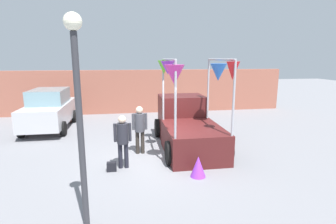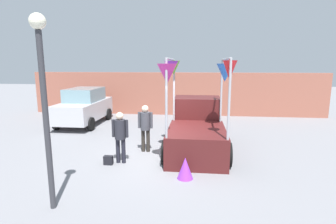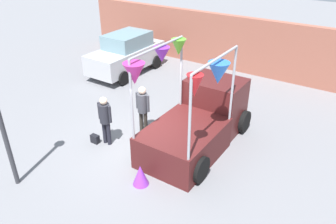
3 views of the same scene
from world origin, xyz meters
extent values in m
plane|color=slate|center=(0.00, 0.00, 0.00)|extent=(60.00, 60.00, 0.00)
cube|color=#4C1919|center=(1.38, 0.10, 0.50)|extent=(1.90, 2.60, 1.00)
cube|color=#4C1919|center=(1.38, 2.10, 0.90)|extent=(1.80, 1.40, 1.80)
cube|color=#8CB2C6|center=(1.38, 2.10, 1.35)|extent=(1.76, 1.37, 0.60)
cylinder|color=black|center=(0.43, 2.45, 0.38)|extent=(0.22, 0.76, 0.76)
cylinder|color=black|center=(2.33, 2.45, 0.38)|extent=(0.22, 0.76, 0.76)
cylinder|color=black|center=(0.43, -0.60, 0.38)|extent=(0.22, 0.76, 0.76)
cylinder|color=black|center=(2.33, -0.60, 0.38)|extent=(0.22, 0.76, 0.76)
cylinder|color=#A5A5AD|center=(0.51, 1.32, 2.13)|extent=(0.07, 0.07, 2.26)
cylinder|color=#A5A5AD|center=(2.25, 1.32, 2.13)|extent=(0.07, 0.07, 2.26)
cylinder|color=#A5A5AD|center=(0.51, -1.12, 2.13)|extent=(0.07, 0.07, 2.26)
cylinder|color=#A5A5AD|center=(2.25, -1.12, 2.13)|extent=(0.07, 0.07, 2.26)
cylinder|color=#A5A5AD|center=(0.51, 0.10, 3.26)|extent=(0.07, 2.44, 0.07)
cylinder|color=#A5A5AD|center=(2.25, 0.10, 3.26)|extent=(0.07, 2.44, 0.07)
cone|color=#D83399|center=(0.51, -0.95, 2.84)|extent=(0.71, 0.71, 0.57)
cone|color=red|center=(2.25, -0.95, 2.94)|extent=(0.48, 0.48, 0.54)
cone|color=purple|center=(0.51, 0.27, 3.00)|extent=(0.53, 0.53, 0.43)
cone|color=blue|center=(2.25, 0.27, 2.84)|extent=(0.80, 0.80, 0.58)
cone|color=#66CC33|center=(0.51, 1.15, 2.98)|extent=(0.61, 0.61, 0.49)
cube|color=#B7B7BC|center=(-4.44, 4.42, 0.77)|extent=(1.70, 4.00, 0.90)
cube|color=#72939E|center=(-4.44, 4.57, 1.55)|extent=(1.50, 2.10, 0.66)
cylinder|color=black|center=(-5.29, 5.67, 0.32)|extent=(0.18, 0.64, 0.64)
cylinder|color=black|center=(-3.59, 5.67, 0.32)|extent=(0.18, 0.64, 0.64)
cylinder|color=black|center=(-5.29, 3.17, 0.32)|extent=(0.18, 0.64, 0.64)
cylinder|color=black|center=(-3.59, 3.17, 0.32)|extent=(0.18, 0.64, 0.64)
cylinder|color=black|center=(-1.09, -0.65, 0.39)|extent=(0.13, 0.13, 0.78)
cylinder|color=black|center=(-0.91, -0.65, 0.39)|extent=(0.13, 0.13, 0.78)
cylinder|color=#26262D|center=(-1.00, -0.65, 1.10)|extent=(0.34, 0.34, 0.62)
sphere|color=beige|center=(-1.00, -0.65, 1.52)|extent=(0.24, 0.24, 0.24)
cylinder|color=#26262D|center=(-1.22, -0.65, 1.13)|extent=(0.09, 0.09, 0.56)
cylinder|color=#26262D|center=(-0.78, -0.65, 1.13)|extent=(0.09, 0.09, 0.56)
cylinder|color=#2D2823|center=(-0.52, 0.51, 0.40)|extent=(0.13, 0.13, 0.81)
cylinder|color=#2D2823|center=(-0.34, 0.51, 0.40)|extent=(0.13, 0.13, 0.81)
cylinder|color=#3F3F47|center=(-0.43, 0.51, 1.12)|extent=(0.34, 0.34, 0.64)
sphere|color=beige|center=(-0.43, 0.51, 1.56)|extent=(0.24, 0.24, 0.24)
cylinder|color=#3F3F47|center=(-0.65, 0.51, 1.16)|extent=(0.09, 0.09, 0.57)
cylinder|color=#3F3F47|center=(-0.21, 0.51, 1.16)|extent=(0.09, 0.09, 0.57)
cube|color=black|center=(-1.35, -0.85, 0.14)|extent=(0.28, 0.16, 0.28)
cylinder|color=#333338|center=(-1.72, -3.42, 1.88)|extent=(0.12, 0.12, 3.77)
cube|color=#9E5947|center=(0.00, 7.66, 1.30)|extent=(18.00, 0.36, 2.60)
cone|color=purple|center=(1.09, -1.60, 0.30)|extent=(0.48, 0.48, 0.60)
camera|label=1|loc=(-0.86, -8.31, 3.32)|focal=28.00mm
camera|label=2|loc=(1.37, -8.39, 3.11)|focal=28.00mm
camera|label=3|loc=(5.48, -6.87, 5.94)|focal=35.00mm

